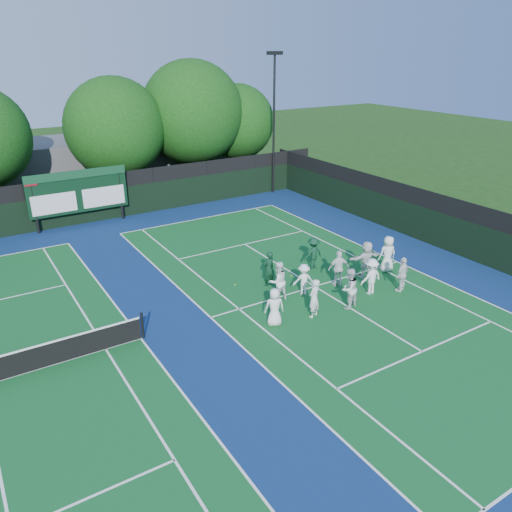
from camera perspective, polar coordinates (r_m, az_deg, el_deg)
ground at (r=22.97m, az=8.25°, el=-4.43°), size 120.00×120.00×0.00m
court_apron at (r=20.81m, az=-6.48°, el=-7.39°), size 34.00×32.00×0.01m
near_court at (r=23.65m, az=6.71°, el=-3.48°), size 11.05×23.85×0.01m
back_fence at (r=33.51m, az=-17.99°, el=6.01°), size 34.00×0.08×3.00m
divider_fence_right at (r=29.27m, az=20.81°, el=3.26°), size 0.08×32.00×3.00m
scoreboard at (r=32.69m, az=-19.68°, el=6.91°), size 6.00×0.21×3.55m
clubhouse at (r=41.88m, az=-15.70°, el=10.40°), size 18.00×6.00×4.00m
light_pole_right at (r=37.73m, az=2.08°, el=16.55°), size 1.20×0.30×10.12m
tree_c at (r=36.89m, az=-15.59°, el=13.70°), size 6.86×6.86×8.68m
tree_d at (r=38.90m, az=-7.13°, el=15.69°), size 7.58×7.58×9.68m
tree_e at (r=40.78m, az=-2.02°, el=14.88°), size 5.81×5.81×7.85m
tennis_ball_2 at (r=25.17m, az=11.65°, el=-2.06°), size 0.07×0.07×0.07m
tennis_ball_3 at (r=23.62m, az=-2.40°, el=-3.30°), size 0.07×0.07×0.07m
tennis_ball_4 at (r=24.56m, az=4.02°, el=-2.26°), size 0.07×0.07×0.07m
tennis_ball_5 at (r=23.36m, az=10.55°, el=-4.01°), size 0.07×0.07×0.07m
player_front_0 at (r=20.07m, az=2.13°, el=-5.85°), size 0.92×0.77×1.61m
player_front_1 at (r=20.75m, az=6.66°, el=-4.82°), size 0.72×0.60×1.70m
player_front_2 at (r=21.65m, az=10.56°, el=-3.66°), size 1.02×0.87×1.83m
player_front_3 at (r=23.10m, az=13.01°, el=-2.29°), size 1.10×0.63×1.70m
player_front_4 at (r=23.70m, az=16.39°, el=-2.03°), size 1.06×0.66×1.68m
player_back_0 at (r=21.94m, az=2.52°, el=-2.89°), size 0.90×0.70×1.83m
player_back_1 at (r=22.56m, az=5.45°, el=-2.70°), size 1.09×0.83×1.49m
player_back_2 at (r=23.57m, az=9.43°, el=-1.40°), size 1.11×0.72×1.76m
player_back_3 at (r=24.70m, az=12.48°, el=-0.37°), size 1.77×0.76×1.85m
player_back_4 at (r=25.59m, az=14.80°, el=0.24°), size 1.02×0.79×1.84m
coach_left at (r=23.27m, az=1.48°, el=-1.46°), size 0.68×0.50×1.72m
coach_right at (r=25.26m, az=6.55°, el=0.31°), size 1.06×0.61×1.63m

